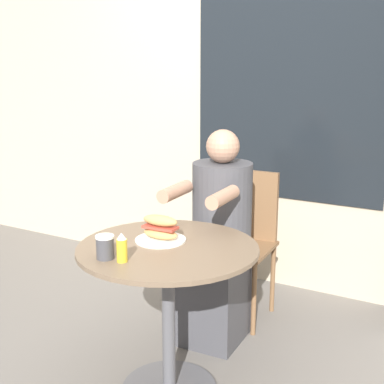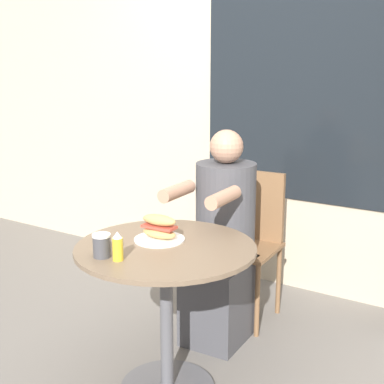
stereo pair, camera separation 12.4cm
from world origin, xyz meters
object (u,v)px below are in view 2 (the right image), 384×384
Objects in this scene: seated_diner at (222,250)px; sandwich_on_plate at (159,230)px; diner_chair at (250,231)px; condiment_bottle at (118,247)px; cafe_table at (166,284)px; drink_cup at (102,245)px.

sandwich_on_plate is at bearing 83.74° from seated_diner.
diner_chair is 1.20m from condiment_bottle.
diner_chair is (-0.05, 0.92, -0.01)m from cafe_table.
cafe_table is at bearing -34.68° from sandwich_on_plate.
diner_chair is at bearing 85.36° from drink_cup.
cafe_table is 0.69× the size of seated_diner.
condiment_bottle is at bearing -103.73° from cafe_table.
drink_cup is (-0.14, -0.26, 0.23)m from cafe_table.
drink_cup is 0.08m from condiment_bottle.
drink_cup is 0.81× the size of condiment_bottle.
seated_diner is 0.59m from sandwich_on_plate.
diner_chair is 8.77× the size of drink_cup.
sandwich_on_plate is (-0.02, -0.88, 0.24)m from diner_chair.
seated_diner is 0.87m from condiment_bottle.
drink_cup reaches higher than cafe_table.
sandwich_on_plate is (-0.07, 0.05, 0.23)m from cafe_table.
seated_diner reaches higher than cafe_table.
sandwich_on_plate is at bearing 76.45° from drink_cup.
cafe_table is at bearing 89.79° from diner_chair.
diner_chair is 0.91m from sandwich_on_plate.
condiment_bottle is at bearing 85.45° from seated_diner.
condiment_bottle is (0.01, -0.30, 0.01)m from sandwich_on_plate.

